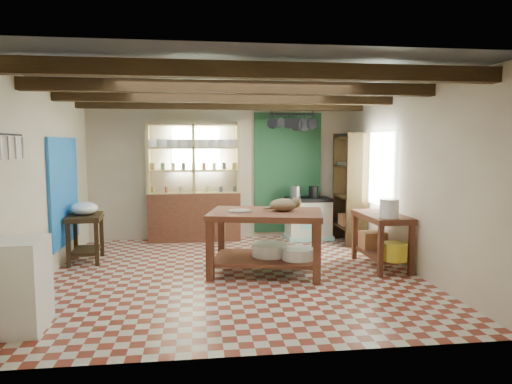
{
  "coord_description": "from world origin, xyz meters",
  "views": [
    {
      "loc": [
        -0.49,
        -6.2,
        1.79
      ],
      "look_at": [
        0.35,
        0.3,
        1.11
      ],
      "focal_mm": 32.0,
      "sensor_mm": 36.0,
      "label": 1
    }
  ],
  "objects": [
    {
      "name": "floor",
      "position": [
        0.0,
        0.0,
        -0.01
      ],
      "size": [
        5.0,
        5.0,
        0.02
      ],
      "primitive_type": "cube",
      "color": "maroon",
      "rests_on": "ground"
    },
    {
      "name": "ceiling",
      "position": [
        0.0,
        0.0,
        2.6
      ],
      "size": [
        5.0,
        5.0,
        0.02
      ],
      "primitive_type": "cube",
      "color": "#424246",
      "rests_on": "wall_back"
    },
    {
      "name": "wall_back",
      "position": [
        0.0,
        2.5,
        1.3
      ],
      "size": [
        5.0,
        0.04,
        2.6
      ],
      "primitive_type": "cube",
      "color": "beige",
      "rests_on": "floor"
    },
    {
      "name": "wall_front",
      "position": [
        0.0,
        -2.5,
        1.3
      ],
      "size": [
        5.0,
        0.04,
        2.6
      ],
      "primitive_type": "cube",
      "color": "beige",
      "rests_on": "floor"
    },
    {
      "name": "wall_left",
      "position": [
        -2.5,
        0.0,
        1.3
      ],
      "size": [
        0.04,
        5.0,
        2.6
      ],
      "primitive_type": "cube",
      "color": "beige",
      "rests_on": "floor"
    },
    {
      "name": "wall_right",
      "position": [
        2.5,
        0.0,
        1.3
      ],
      "size": [
        0.04,
        5.0,
        2.6
      ],
      "primitive_type": "cube",
      "color": "beige",
      "rests_on": "floor"
    },
    {
      "name": "ceiling_beams",
      "position": [
        0.0,
        0.0,
        2.48
      ],
      "size": [
        5.0,
        3.8,
        0.15
      ],
      "primitive_type": "cube",
      "color": "#382613",
      "rests_on": "ceiling"
    },
    {
      "name": "blue_wall_patch",
      "position": [
        -2.47,
        0.9,
        1.1
      ],
      "size": [
        0.04,
        1.4,
        1.6
      ],
      "primitive_type": "cube",
      "color": "blue",
      "rests_on": "wall_left"
    },
    {
      "name": "green_wall_patch",
      "position": [
        1.25,
        2.47,
        1.25
      ],
      "size": [
        1.3,
        0.04,
        2.3
      ],
      "primitive_type": "cube",
      "color": "#1F4E2D",
      "rests_on": "wall_back"
    },
    {
      "name": "window_back",
      "position": [
        -0.5,
        2.48,
        1.7
      ],
      "size": [
        0.9,
        0.02,
        0.8
      ],
      "primitive_type": "cube",
      "color": "silver",
      "rests_on": "wall_back"
    },
    {
      "name": "window_right",
      "position": [
        2.48,
        1.0,
        1.4
      ],
      "size": [
        0.02,
        1.3,
        1.2
      ],
      "primitive_type": "cube",
      "color": "silver",
      "rests_on": "wall_right"
    },
    {
      "name": "utensil_rail",
      "position": [
        -2.44,
        -1.2,
        1.78
      ],
      "size": [
        0.06,
        0.9,
        0.28
      ],
      "primitive_type": "cube",
      "color": "black",
      "rests_on": "wall_left"
    },
    {
      "name": "pot_rack",
      "position": [
        1.25,
        2.05,
        2.18
      ],
      "size": [
        0.86,
        0.12,
        0.36
      ],
      "primitive_type": "cube",
      "color": "black",
      "rests_on": "ceiling"
    },
    {
      "name": "shelving_unit",
      "position": [
        -0.55,
        2.31,
        1.1
      ],
      "size": [
        1.7,
        0.34,
        2.2
      ],
      "primitive_type": "cube",
      "color": "tan",
      "rests_on": "floor"
    },
    {
      "name": "tall_rack",
      "position": [
        2.28,
        1.8,
        1.0
      ],
      "size": [
        0.4,
        0.86,
        2.0
      ],
      "primitive_type": "cube",
      "color": "#382613",
      "rests_on": "floor"
    },
    {
      "name": "work_table",
      "position": [
        0.45,
        -0.0,
        0.44
      ],
      "size": [
        1.73,
        1.35,
        0.87
      ],
      "primitive_type": "cube",
      "rotation": [
        0.0,
        0.0,
        -0.23
      ],
      "color": "brown",
      "rests_on": "floor"
    },
    {
      "name": "stove",
      "position": [
        1.59,
        2.15,
        0.4
      ],
      "size": [
        0.84,
        0.58,
        0.8
      ],
      "primitive_type": "cube",
      "rotation": [
        0.0,
        0.0,
        0.04
      ],
      "color": "beige",
      "rests_on": "floor"
    },
    {
      "name": "prep_table",
      "position": [
        -2.2,
        0.97,
        0.36
      ],
      "size": [
        0.55,
        0.76,
        0.73
      ],
      "primitive_type": "cube",
      "rotation": [
        0.0,
        0.0,
        0.08
      ],
      "color": "#382613",
      "rests_on": "floor"
    },
    {
      "name": "white_cabinet",
      "position": [
        -2.22,
        -1.66,
        0.44
      ],
      "size": [
        0.51,
        0.61,
        0.89
      ],
      "primitive_type": "cube",
      "rotation": [
        0.0,
        0.0,
        0.03
      ],
      "color": "white",
      "rests_on": "floor"
    },
    {
      "name": "right_counter",
      "position": [
        2.18,
        0.1,
        0.39
      ],
      "size": [
        0.57,
        1.11,
        0.79
      ],
      "primitive_type": "cube",
      "rotation": [
        0.0,
        0.0,
        0.02
      ],
      "color": "brown",
      "rests_on": "floor"
    },
    {
      "name": "cat",
      "position": [
        0.7,
        -0.01,
        0.96
      ],
      "size": [
        0.41,
        0.32,
        0.18
      ],
      "primitive_type": "ellipsoid",
      "rotation": [
        0.0,
        0.0,
        -0.05
      ],
      "color": "#9A835A",
      "rests_on": "work_table"
    },
    {
      "name": "steel_tray",
      "position": [
        0.1,
        0.03,
        0.88
      ],
      "size": [
        0.38,
        0.38,
        0.02
      ],
      "primitive_type": "cylinder",
      "rotation": [
        0.0,
        0.0,
        -0.23
      ],
      "color": "#96959C",
      "rests_on": "work_table"
    },
    {
      "name": "basin_large",
      "position": [
        0.51,
        0.03,
        0.32
      ],
      "size": [
        0.6,
        0.6,
        0.17
      ],
      "primitive_type": "cylinder",
      "rotation": [
        0.0,
        0.0,
        -0.23
      ],
      "color": "white",
      "rests_on": "work_table"
    },
    {
      "name": "basin_small",
      "position": [
        0.86,
        -0.2,
        0.31
      ],
      "size": [
        0.53,
        0.53,
        0.15
      ],
      "primitive_type": "cylinder",
      "rotation": [
        0.0,
        0.0,
        -0.23
      ],
      "color": "white",
      "rests_on": "work_table"
    },
    {
      "name": "kettle_left",
      "position": [
        1.34,
        2.14,
        0.91
      ],
      "size": [
        0.21,
        0.21,
        0.23
      ],
      "primitive_type": "cylinder",
      "rotation": [
        0.0,
        0.0,
        0.04
      ],
      "color": "#96959C",
      "rests_on": "stove"
    },
    {
      "name": "kettle_right",
      "position": [
        1.69,
        2.15,
        0.91
      ],
      "size": [
        0.18,
        0.18,
        0.22
      ],
      "primitive_type": "cylinder",
      "rotation": [
        0.0,
        0.0,
        0.04
      ],
      "color": "black",
      "rests_on": "stove"
    },
    {
      "name": "enamel_bowl",
      "position": [
        -2.2,
        0.97,
        0.83
      ],
      "size": [
        0.43,
        0.43,
        0.2
      ],
      "primitive_type": "ellipsoid",
      "rotation": [
        0.0,
        0.0,
        0.08
      ],
      "color": "white",
      "rests_on": "prep_table"
    },
    {
      "name": "white_bucket",
      "position": [
        2.14,
        -0.25,
        0.92
      ],
      "size": [
        0.27,
        0.27,
        0.26
      ],
      "primitive_type": "cylinder",
      "rotation": [
        0.0,
        0.0,
        0.02
      ],
      "color": "white",
      "rests_on": "right_counter"
    },
    {
      "name": "wicker_basket",
      "position": [
        2.18,
        0.4,
        0.34
      ],
      "size": [
        0.37,
        0.3,
        0.26
      ],
      "primitive_type": "cube",
      "rotation": [
        0.0,
        0.0,
        0.02
      ],
      "color": "#A76E43",
      "rests_on": "right_counter"
    },
    {
      "name": "yellow_tub",
      "position": [
        2.19,
        -0.35,
        0.33
      ],
      "size": [
        0.34,
        0.34,
        0.24
      ],
      "primitive_type": "cylinder",
      "rotation": [
        0.0,
        0.0,
        0.02
      ],
      "color": "gold",
      "rests_on": "right_counter"
    }
  ]
}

